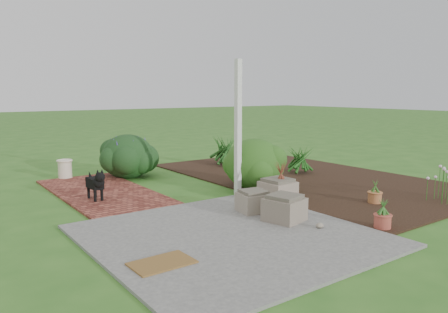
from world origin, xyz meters
TOP-DOWN VIEW (x-y plane):
  - ground at (0.00, 0.00)m, footprint 80.00×80.00m
  - concrete_patio at (-1.25, -1.75)m, footprint 3.50×3.50m
  - brick_path at (-1.70, 1.75)m, footprint 1.60×3.50m
  - garden_bed at (2.50, 0.50)m, footprint 4.00×7.00m
  - veranda_post at (0.30, 0.10)m, footprint 0.10×0.10m
  - stone_trough_near at (-0.23, -1.72)m, footprint 0.61×0.61m
  - stone_trough_mid at (-0.29, -1.06)m, footprint 0.51×0.51m
  - stone_trough_far at (0.48, -0.80)m, footprint 0.54×0.54m
  - coir_doormat at (-2.46, -2.12)m, footprint 0.69×0.45m
  - black_dog at (-2.04, 1.11)m, footprint 0.20×0.60m
  - cream_ceramic_urn at (-1.90, 3.48)m, footprint 0.39×0.39m
  - evergreen_shrub at (0.87, 0.29)m, footprint 1.19×1.19m
  - agapanthus_clump_back at (2.74, 0.89)m, footprint 0.89×0.89m
  - agapanthus_clump_front at (2.01, 2.90)m, footprint 1.30×1.30m
  - terracotta_pot_bronze at (0.52, -0.83)m, footprint 0.46×0.46m
  - terracotta_pot_small_left at (1.78, -1.83)m, footprint 0.25×0.25m
  - terracotta_pot_small_right at (0.66, -2.75)m, footprint 0.26×0.26m
  - purple_flowering_bush at (-0.67, 2.91)m, footprint 1.23×1.23m

SIDE VIEW (x-z plane):
  - ground at x=0.00m, z-range 0.00..0.00m
  - garden_bed at x=2.50m, z-range 0.00..0.03m
  - concrete_patio at x=-1.25m, z-range 0.00..0.04m
  - brick_path at x=-1.70m, z-range 0.00..0.04m
  - coir_doormat at x=-2.46m, z-range 0.04..0.06m
  - terracotta_pot_small_left at x=1.78m, z-range 0.03..0.22m
  - terracotta_pot_small_right at x=0.66m, z-range 0.03..0.22m
  - terracotta_pot_bronze at x=0.52m, z-range 0.03..0.32m
  - stone_trough_mid at x=-0.29m, z-range 0.04..0.33m
  - stone_trough_near at x=-0.23m, z-range 0.04..0.37m
  - stone_trough_far at x=0.48m, z-range 0.04..0.38m
  - cream_ceramic_urn at x=-1.90m, z-range 0.04..0.43m
  - black_dog at x=-2.04m, z-range 0.09..0.61m
  - agapanthus_clump_back at x=2.74m, z-range 0.03..0.80m
  - agapanthus_clump_front at x=2.01m, z-range 0.03..0.93m
  - purple_flowering_bush at x=-0.67m, z-range 0.00..1.00m
  - evergreen_shrub at x=0.87m, z-range 0.03..1.04m
  - veranda_post at x=0.30m, z-range 0.00..2.50m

